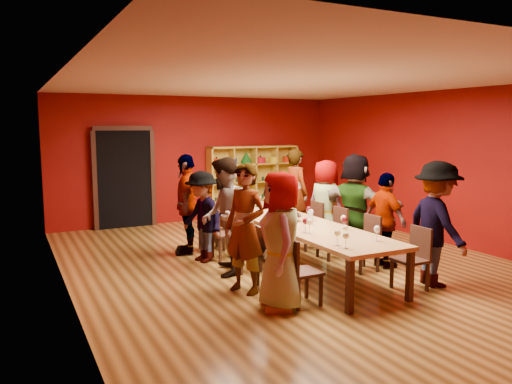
# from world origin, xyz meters

# --- Properties ---
(room_shell) EXTENTS (7.10, 9.10, 3.04)m
(room_shell) POSITION_xyz_m (0.00, 0.00, 1.50)
(room_shell) COLOR brown
(room_shell) RESTS_ON ground
(tasting_table) EXTENTS (1.10, 4.50, 0.75)m
(tasting_table) POSITION_xyz_m (0.00, 0.00, 0.70)
(tasting_table) COLOR #AE7A48
(tasting_table) RESTS_ON ground
(doorway) EXTENTS (1.40, 0.17, 2.30)m
(doorway) POSITION_xyz_m (-1.80, 4.43, 1.12)
(doorway) COLOR black
(doorway) RESTS_ON ground
(shelving_unit) EXTENTS (2.40, 0.40, 1.80)m
(shelving_unit) POSITION_xyz_m (1.40, 4.32, 0.98)
(shelving_unit) COLOR gold
(shelving_unit) RESTS_ON ground
(chair_person_left_0) EXTENTS (0.42, 0.42, 0.89)m
(chair_person_left_0) POSITION_xyz_m (-0.91, -1.63, 0.50)
(chair_person_left_0) COLOR black
(chair_person_left_0) RESTS_ON ground
(person_left_0) EXTENTS (0.70, 0.96, 1.75)m
(person_left_0) POSITION_xyz_m (-1.16, -1.63, 0.88)
(person_left_0) COLOR beige
(person_left_0) RESTS_ON ground
(chair_person_left_1) EXTENTS (0.42, 0.42, 0.89)m
(chair_person_left_1) POSITION_xyz_m (-0.91, -0.85, 0.50)
(chair_person_left_1) COLOR black
(chair_person_left_1) RESTS_ON ground
(person_left_1) EXTENTS (0.71, 0.80, 1.80)m
(person_left_1) POSITION_xyz_m (-1.28, -0.85, 0.90)
(person_left_1) COLOR pink
(person_left_1) RESTS_ON ground
(chair_person_left_2) EXTENTS (0.42, 0.42, 0.89)m
(chair_person_left_2) POSITION_xyz_m (-0.91, 0.05, 0.50)
(chair_person_left_2) COLOR black
(chair_person_left_2) RESTS_ON ground
(person_left_2) EXTENTS (0.79, 1.01, 1.83)m
(person_left_2) POSITION_xyz_m (-1.21, 0.05, 0.92)
(person_left_2) COLOR #151C3B
(person_left_2) RESTS_ON ground
(chair_person_left_3) EXTENTS (0.42, 0.42, 0.89)m
(chair_person_left_3) POSITION_xyz_m (-0.91, 0.91, 0.50)
(chair_person_left_3) COLOR black
(chair_person_left_3) RESTS_ON ground
(person_left_3) EXTENTS (0.63, 1.07, 1.55)m
(person_left_3) POSITION_xyz_m (-1.25, 0.91, 0.78)
(person_left_3) COLOR #D28D94
(person_left_3) RESTS_ON ground
(chair_person_left_4) EXTENTS (0.42, 0.42, 0.89)m
(chair_person_left_4) POSITION_xyz_m (-0.91, 1.55, 0.50)
(chair_person_left_4) COLOR black
(chair_person_left_4) RESTS_ON ground
(person_left_4) EXTENTS (0.86, 1.16, 1.81)m
(person_left_4) POSITION_xyz_m (-1.30, 1.55, 0.90)
(person_left_4) COLOR #151D3A
(person_left_4) RESTS_ON ground
(chair_person_right_0) EXTENTS (0.42, 0.42, 0.89)m
(chair_person_right_0) POSITION_xyz_m (0.91, -1.81, 0.50)
(chair_person_right_0) COLOR black
(chair_person_right_0) RESTS_ON ground
(person_right_0) EXTENTS (0.69, 1.24, 1.81)m
(person_right_0) POSITION_xyz_m (1.32, -1.81, 0.91)
(person_right_0) COLOR #C2828E
(person_right_0) RESTS_ON ground
(chair_person_right_1) EXTENTS (0.42, 0.42, 0.89)m
(chair_person_right_1) POSITION_xyz_m (0.91, -0.77, 0.50)
(chair_person_right_1) COLOR black
(chair_person_right_1) RESTS_ON ground
(person_right_1) EXTENTS (0.43, 0.92, 1.56)m
(person_right_1) POSITION_xyz_m (1.28, -0.77, 0.78)
(person_right_1) COLOR #4E4E54
(person_right_1) RESTS_ON ground
(chair_person_right_2) EXTENTS (0.42, 0.42, 0.89)m
(chair_person_right_2) POSITION_xyz_m (0.91, 0.08, 0.50)
(chair_person_right_2) COLOR black
(chair_person_right_2) RESTS_ON ground
(person_right_2) EXTENTS (0.96, 1.76, 1.83)m
(person_right_2) POSITION_xyz_m (1.32, 0.08, 0.91)
(person_right_2) COLOR #151B3C
(person_right_2) RESTS_ON ground
(chair_person_right_3) EXTENTS (0.42, 0.42, 0.89)m
(chair_person_right_3) POSITION_xyz_m (0.91, 0.82, 0.50)
(chair_person_right_3) COLOR black
(chair_person_right_3) RESTS_ON ground
(person_right_3) EXTENTS (0.64, 0.90, 1.67)m
(person_right_3) POSITION_xyz_m (1.20, 0.82, 0.83)
(person_right_3) COLOR #577AB3
(person_right_3) RESTS_ON ground
(chair_person_right_4) EXTENTS (0.42, 0.42, 0.89)m
(chair_person_right_4) POSITION_xyz_m (0.91, 1.96, 0.50)
(chair_person_right_4) COLOR black
(chair_person_right_4) RESTS_ON ground
(person_right_4) EXTENTS (0.55, 0.71, 1.82)m
(person_right_4) POSITION_xyz_m (1.25, 1.96, 0.91)
(person_right_4) COLOR #C08087
(person_right_4) RESTS_ON ground
(wine_glass_0) EXTENTS (0.09, 0.09, 0.22)m
(wine_glass_0) POSITION_xyz_m (-0.37, 0.03, 0.91)
(wine_glass_0) COLOR silver
(wine_glass_0) RESTS_ON tasting_table
(wine_glass_1) EXTENTS (0.07, 0.07, 0.18)m
(wine_glass_1) POSITION_xyz_m (0.12, 0.34, 0.88)
(wine_glass_1) COLOR silver
(wine_glass_1) RESTS_ON tasting_table
(wine_glass_2) EXTENTS (0.08, 0.08, 0.21)m
(wine_glass_2) POSITION_xyz_m (0.29, 0.84, 0.90)
(wine_glass_2) COLOR silver
(wine_glass_2) RESTS_ON tasting_table
(wine_glass_3) EXTENTS (0.07, 0.07, 0.18)m
(wine_glass_3) POSITION_xyz_m (-0.29, -0.14, 0.88)
(wine_glass_3) COLOR silver
(wine_glass_3) RESTS_ON tasting_table
(wine_glass_4) EXTENTS (0.08, 0.08, 0.21)m
(wine_glass_4) POSITION_xyz_m (-0.35, -1.69, 0.90)
(wine_glass_4) COLOR silver
(wine_glass_4) RESTS_ON tasting_table
(wine_glass_5) EXTENTS (0.07, 0.07, 0.18)m
(wine_glass_5) POSITION_xyz_m (0.02, -1.38, 0.88)
(wine_glass_5) COLOR silver
(wine_glass_5) RESTS_ON tasting_table
(wine_glass_6) EXTENTS (0.07, 0.07, 0.18)m
(wine_glass_6) POSITION_xyz_m (0.30, 1.83, 0.88)
(wine_glass_6) COLOR silver
(wine_glass_6) RESTS_ON tasting_table
(wine_glass_7) EXTENTS (0.09, 0.09, 0.22)m
(wine_glass_7) POSITION_xyz_m (0.30, 0.00, 0.91)
(wine_glass_7) COLOR silver
(wine_glass_7) RESTS_ON tasting_table
(wine_glass_8) EXTENTS (0.08, 0.08, 0.21)m
(wine_glass_8) POSITION_xyz_m (0.30, -0.98, 0.90)
(wine_glass_8) COLOR silver
(wine_glass_8) RESTS_ON tasting_table
(wine_glass_9) EXTENTS (0.07, 0.07, 0.18)m
(wine_glass_9) POSITION_xyz_m (0.36, 1.64, 0.88)
(wine_glass_9) COLOR silver
(wine_glass_9) RESTS_ON tasting_table
(wine_glass_10) EXTENTS (0.09, 0.09, 0.21)m
(wine_glass_10) POSITION_xyz_m (-0.34, -1.87, 0.90)
(wine_glass_10) COLOR silver
(wine_glass_10) RESTS_ON tasting_table
(wine_glass_11) EXTENTS (0.09, 0.09, 0.21)m
(wine_glass_11) POSITION_xyz_m (0.33, 1.03, 0.90)
(wine_glass_11) COLOR silver
(wine_glass_11) RESTS_ON tasting_table
(wine_glass_12) EXTENTS (0.09, 0.09, 0.21)m
(wine_glass_12) POSITION_xyz_m (0.28, -1.74, 0.90)
(wine_glass_12) COLOR silver
(wine_glass_12) RESTS_ON tasting_table
(wine_glass_13) EXTENTS (0.09, 0.09, 0.22)m
(wine_glass_13) POSITION_xyz_m (-0.38, 0.87, 0.91)
(wine_glass_13) COLOR silver
(wine_glass_13) RESTS_ON tasting_table
(wine_glass_14) EXTENTS (0.09, 0.09, 0.22)m
(wine_glass_14) POSITION_xyz_m (-0.27, -0.91, 0.91)
(wine_glass_14) COLOR silver
(wine_glass_14) RESTS_ON tasting_table
(wine_glass_15) EXTENTS (0.08, 0.08, 0.21)m
(wine_glass_15) POSITION_xyz_m (0.37, -0.86, 0.90)
(wine_glass_15) COLOR silver
(wine_glass_15) RESTS_ON tasting_table
(wine_glass_16) EXTENTS (0.08, 0.08, 0.19)m
(wine_glass_16) POSITION_xyz_m (-0.28, 1.00, 0.89)
(wine_glass_16) COLOR silver
(wine_glass_16) RESTS_ON tasting_table
(wine_glass_17) EXTENTS (0.08, 0.08, 0.19)m
(wine_glass_17) POSITION_xyz_m (-0.29, 1.92, 0.89)
(wine_glass_17) COLOR silver
(wine_glass_17) RESTS_ON tasting_table
(wine_glass_18) EXTENTS (0.08, 0.08, 0.20)m
(wine_glass_18) POSITION_xyz_m (0.27, -0.12, 0.89)
(wine_glass_18) COLOR silver
(wine_glass_18) RESTS_ON tasting_table
(wine_glass_19) EXTENTS (0.09, 0.09, 0.21)m
(wine_glass_19) POSITION_xyz_m (-0.29, -0.82, 0.91)
(wine_glass_19) COLOR silver
(wine_glass_19) RESTS_ON tasting_table
(wine_glass_20) EXTENTS (0.08, 0.08, 0.19)m
(wine_glass_20) POSITION_xyz_m (-0.38, 1.76, 0.89)
(wine_glass_20) COLOR silver
(wine_glass_20) RESTS_ON tasting_table
(spittoon_bowl) EXTENTS (0.33, 0.33, 0.18)m
(spittoon_bowl) POSITION_xyz_m (-0.03, 0.01, 0.83)
(spittoon_bowl) COLOR silver
(spittoon_bowl) RESTS_ON tasting_table
(carafe_a) EXTENTS (0.11, 0.11, 0.25)m
(carafe_a) POSITION_xyz_m (-0.27, 0.15, 0.86)
(carafe_a) COLOR silver
(carafe_a) RESTS_ON tasting_table
(carafe_b) EXTENTS (0.09, 0.09, 0.23)m
(carafe_b) POSITION_xyz_m (0.12, -0.31, 0.85)
(carafe_b) COLOR silver
(carafe_b) RESTS_ON tasting_table
(wine_bottle) EXTENTS (0.11, 0.11, 0.34)m
(wine_bottle) POSITION_xyz_m (0.13, 1.54, 0.88)
(wine_bottle) COLOR #153C1A
(wine_bottle) RESTS_ON tasting_table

